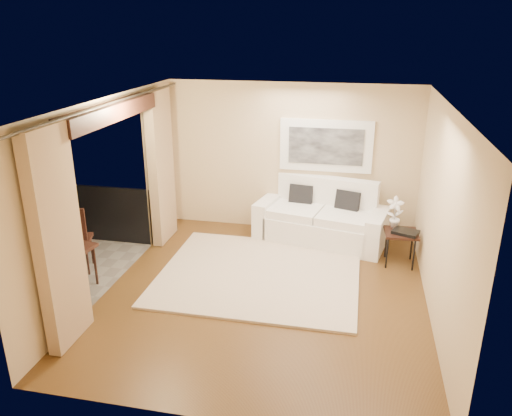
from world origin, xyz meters
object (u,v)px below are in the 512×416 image
(sofa, at_px, (322,219))
(orchid, at_px, (395,213))
(ice_bucket, at_px, (60,237))
(side_table, at_px, (401,235))
(balcony_chair_far, at_px, (72,235))
(bistro_table, at_px, (70,253))
(balcony_chair_near, at_px, (34,249))

(sofa, distance_m, orchid, 1.39)
(ice_bucket, bearing_deg, side_table, 19.79)
(side_table, relative_size, balcony_chair_far, 0.51)
(sofa, relative_size, side_table, 4.33)
(bistro_table, relative_size, balcony_chair_far, 0.62)
(orchid, distance_m, bistro_table, 4.96)
(sofa, bearing_deg, bistro_table, -130.48)
(ice_bucket, bearing_deg, balcony_chair_near, 172.05)
(bistro_table, height_order, balcony_chair_far, balcony_chair_far)
(sofa, relative_size, orchid, 4.60)
(balcony_chair_far, bearing_deg, ice_bucket, 77.62)
(sofa, relative_size, bistro_table, 3.54)
(bistro_table, distance_m, balcony_chair_far, 0.55)
(orchid, bearing_deg, balcony_chair_far, -162.46)
(side_table, xyz_separation_m, ice_bucket, (-4.84, -1.74, 0.28))
(orchid, xyz_separation_m, balcony_chair_near, (-5.22, -1.83, -0.30))
(side_table, relative_size, balcony_chair_near, 0.62)
(side_table, distance_m, bistro_table, 5.00)
(orchid, relative_size, ice_bucket, 2.60)
(sofa, relative_size, balcony_chair_near, 2.70)
(side_table, height_order, bistro_table, bistro_table)
(side_table, distance_m, orchid, 0.37)
(balcony_chair_far, xyz_separation_m, balcony_chair_near, (-0.45, -0.32, -0.13))
(bistro_table, relative_size, balcony_chair_near, 0.76)
(ice_bucket, bearing_deg, orchid, 21.87)
(sofa, distance_m, balcony_chair_near, 4.70)
(sofa, distance_m, side_table, 1.49)
(orchid, xyz_separation_m, balcony_chair_far, (-4.78, -1.51, -0.17))
(balcony_chair_far, bearing_deg, orchid, 177.76)
(orchid, distance_m, balcony_chair_far, 5.01)
(bistro_table, xyz_separation_m, ice_bucket, (-0.19, 0.10, 0.18))
(side_table, bearing_deg, orchid, 127.01)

